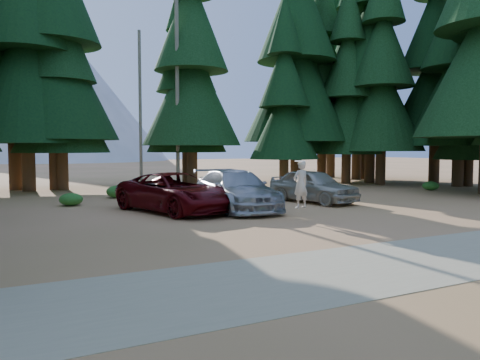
{
  "coord_description": "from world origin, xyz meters",
  "views": [
    {
      "loc": [
        -9.11,
        -14.01,
        2.53
      ],
      "look_at": [
        -0.86,
        2.37,
        1.25
      ],
      "focal_mm": 35.0,
      "sensor_mm": 36.0,
      "label": 1
    }
  ],
  "objects_px": {
    "silver_minivan_center": "(236,190)",
    "red_pickup": "(176,192)",
    "silver_minivan_right": "(313,186)",
    "log_right": "(238,189)",
    "log_left": "(197,197)",
    "log_mid": "(170,194)",
    "frisbee_player": "(301,184)"
  },
  "relations": [
    {
      "from": "red_pickup",
      "to": "log_left",
      "type": "bearing_deg",
      "value": 40.18
    },
    {
      "from": "silver_minivan_center",
      "to": "log_left",
      "type": "relative_size",
      "value": 1.48
    },
    {
      "from": "silver_minivan_right",
      "to": "log_mid",
      "type": "bearing_deg",
      "value": 120.54
    },
    {
      "from": "red_pickup",
      "to": "silver_minivan_center",
      "type": "relative_size",
      "value": 1.0
    },
    {
      "from": "log_mid",
      "to": "log_right",
      "type": "height_order",
      "value": "log_right"
    },
    {
      "from": "red_pickup",
      "to": "log_mid",
      "type": "bearing_deg",
      "value": 56.58
    },
    {
      "from": "silver_minivan_right",
      "to": "log_mid",
      "type": "relative_size",
      "value": 1.46
    },
    {
      "from": "log_mid",
      "to": "log_right",
      "type": "xyz_separation_m",
      "value": [
        4.11,
        0.35,
        0.03
      ]
    },
    {
      "from": "silver_minivan_right",
      "to": "log_left",
      "type": "bearing_deg",
      "value": 130.46
    },
    {
      "from": "silver_minivan_right",
      "to": "frisbee_player",
      "type": "height_order",
      "value": "frisbee_player"
    },
    {
      "from": "silver_minivan_right",
      "to": "log_right",
      "type": "distance_m",
      "value": 5.99
    },
    {
      "from": "red_pickup",
      "to": "log_right",
      "type": "xyz_separation_m",
      "value": [
        5.79,
        6.09,
        -0.61
      ]
    },
    {
      "from": "silver_minivan_center",
      "to": "red_pickup",
      "type": "bearing_deg",
      "value": 172.66
    },
    {
      "from": "log_right",
      "to": "red_pickup",
      "type": "bearing_deg",
      "value": -162.01
    },
    {
      "from": "silver_minivan_right",
      "to": "red_pickup",
      "type": "bearing_deg",
      "value": 169.98
    },
    {
      "from": "frisbee_player",
      "to": "log_left",
      "type": "relative_size",
      "value": 0.44
    },
    {
      "from": "silver_minivan_center",
      "to": "log_mid",
      "type": "bearing_deg",
      "value": 100.59
    },
    {
      "from": "silver_minivan_center",
      "to": "silver_minivan_right",
      "type": "bearing_deg",
      "value": 12.95
    },
    {
      "from": "log_left",
      "to": "log_right",
      "type": "relative_size",
      "value": 0.74
    },
    {
      "from": "red_pickup",
      "to": "log_left",
      "type": "height_order",
      "value": "red_pickup"
    },
    {
      "from": "log_left",
      "to": "red_pickup",
      "type": "bearing_deg",
      "value": -143.22
    },
    {
      "from": "silver_minivan_right",
      "to": "frisbee_player",
      "type": "relative_size",
      "value": 2.75
    },
    {
      "from": "silver_minivan_center",
      "to": "log_mid",
      "type": "distance_m",
      "value": 6.3
    },
    {
      "from": "red_pickup",
      "to": "silver_minivan_right",
      "type": "distance_m",
      "value": 6.72
    },
    {
      "from": "log_right",
      "to": "log_mid",
      "type": "bearing_deg",
      "value": 156.38
    },
    {
      "from": "red_pickup",
      "to": "log_right",
      "type": "relative_size",
      "value": 1.1
    },
    {
      "from": "silver_minivan_right",
      "to": "frisbee_player",
      "type": "xyz_separation_m",
      "value": [
        -3.62,
        -4.33,
        0.5
      ]
    },
    {
      "from": "silver_minivan_right",
      "to": "log_left",
      "type": "xyz_separation_m",
      "value": [
        -4.4,
        3.41,
        -0.64
      ]
    },
    {
      "from": "red_pickup",
      "to": "frisbee_player",
      "type": "height_order",
      "value": "frisbee_player"
    },
    {
      "from": "silver_minivan_right",
      "to": "log_mid",
      "type": "distance_m",
      "value": 7.52
    },
    {
      "from": "red_pickup",
      "to": "log_left",
      "type": "distance_m",
      "value": 4.34
    },
    {
      "from": "red_pickup",
      "to": "log_right",
      "type": "height_order",
      "value": "red_pickup"
    }
  ]
}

